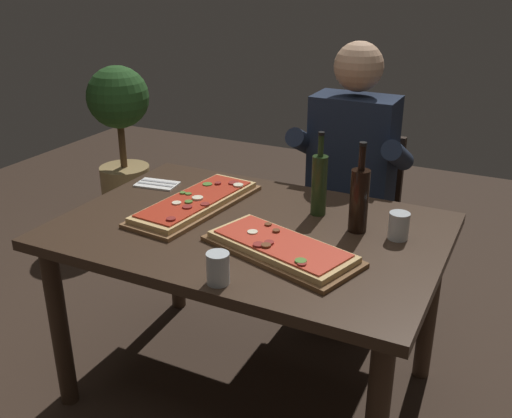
{
  "coord_description": "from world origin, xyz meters",
  "views": [
    {
      "loc": [
        0.9,
        -1.76,
        1.64
      ],
      "look_at": [
        0.0,
        0.05,
        0.79
      ],
      "focal_mm": 41.22,
      "sensor_mm": 36.0,
      "label": 1
    }
  ],
  "objects_px": {
    "pizza_rectangular_front": "(281,248)",
    "tumbler_near_camera": "(399,226)",
    "pizza_rectangular_left": "(196,203)",
    "tumbler_far_side": "(218,270)",
    "potted_plant_corner": "(122,139)",
    "dining_table": "(250,249)",
    "oil_bottle_amber": "(319,184)",
    "diner_chair": "(353,214)",
    "wine_bottle_dark": "(359,199)",
    "seated_diner": "(349,172)"
  },
  "relations": [
    {
      "from": "pizza_rectangular_front",
      "to": "tumbler_near_camera",
      "type": "height_order",
      "value": "tumbler_near_camera"
    },
    {
      "from": "pizza_rectangular_left",
      "to": "tumbler_far_side",
      "type": "relative_size",
      "value": 6.34
    },
    {
      "from": "tumbler_near_camera",
      "to": "potted_plant_corner",
      "type": "distance_m",
      "value": 2.26
    },
    {
      "from": "dining_table",
      "to": "oil_bottle_amber",
      "type": "bearing_deg",
      "value": 50.07
    },
    {
      "from": "tumbler_far_side",
      "to": "diner_chair",
      "type": "relative_size",
      "value": 0.12
    },
    {
      "from": "wine_bottle_dark",
      "to": "seated_diner",
      "type": "xyz_separation_m",
      "value": [
        -0.23,
        0.6,
        -0.12
      ]
    },
    {
      "from": "pizza_rectangular_front",
      "to": "tumbler_far_side",
      "type": "bearing_deg",
      "value": -108.96
    },
    {
      "from": "tumbler_near_camera",
      "to": "seated_diner",
      "type": "distance_m",
      "value": 0.71
    },
    {
      "from": "dining_table",
      "to": "diner_chair",
      "type": "xyz_separation_m",
      "value": [
        0.14,
        0.86,
        -0.16
      ]
    },
    {
      "from": "pizza_rectangular_front",
      "to": "oil_bottle_amber",
      "type": "bearing_deg",
      "value": 91.41
    },
    {
      "from": "dining_table",
      "to": "oil_bottle_amber",
      "type": "height_order",
      "value": "oil_bottle_amber"
    },
    {
      "from": "pizza_rectangular_left",
      "to": "wine_bottle_dark",
      "type": "xyz_separation_m",
      "value": [
        0.64,
        0.07,
        0.11
      ]
    },
    {
      "from": "potted_plant_corner",
      "to": "pizza_rectangular_front",
      "type": "bearing_deg",
      "value": -37.03
    },
    {
      "from": "seated_diner",
      "to": "potted_plant_corner",
      "type": "distance_m",
      "value": 1.7
    },
    {
      "from": "oil_bottle_amber",
      "to": "potted_plant_corner",
      "type": "relative_size",
      "value": 0.31
    },
    {
      "from": "pizza_rectangular_left",
      "to": "tumbler_far_side",
      "type": "bearing_deg",
      "value": -51.75
    },
    {
      "from": "tumbler_far_side",
      "to": "potted_plant_corner",
      "type": "bearing_deg",
      "value": 136.14
    },
    {
      "from": "dining_table",
      "to": "seated_diner",
      "type": "bearing_deg",
      "value": 79.16
    },
    {
      "from": "pizza_rectangular_front",
      "to": "dining_table",
      "type": "bearing_deg",
      "value": 142.18
    },
    {
      "from": "dining_table",
      "to": "pizza_rectangular_left",
      "type": "distance_m",
      "value": 0.31
    },
    {
      "from": "tumbler_near_camera",
      "to": "pizza_rectangular_left",
      "type": "bearing_deg",
      "value": -174.59
    },
    {
      "from": "oil_bottle_amber",
      "to": "tumbler_far_side",
      "type": "height_order",
      "value": "oil_bottle_amber"
    },
    {
      "from": "dining_table",
      "to": "potted_plant_corner",
      "type": "height_order",
      "value": "potted_plant_corner"
    },
    {
      "from": "diner_chair",
      "to": "wine_bottle_dark",
      "type": "bearing_deg",
      "value": -72.5
    },
    {
      "from": "oil_bottle_amber",
      "to": "potted_plant_corner",
      "type": "xyz_separation_m",
      "value": [
        -1.69,
        0.91,
        -0.28
      ]
    },
    {
      "from": "oil_bottle_amber",
      "to": "seated_diner",
      "type": "distance_m",
      "value": 0.53
    },
    {
      "from": "diner_chair",
      "to": "oil_bottle_amber",
      "type": "bearing_deg",
      "value": -86.08
    },
    {
      "from": "oil_bottle_amber",
      "to": "tumbler_near_camera",
      "type": "relative_size",
      "value": 3.35
    },
    {
      "from": "dining_table",
      "to": "pizza_rectangular_front",
      "type": "distance_m",
      "value": 0.27
    },
    {
      "from": "seated_diner",
      "to": "potted_plant_corner",
      "type": "bearing_deg",
      "value": 166.41
    },
    {
      "from": "wine_bottle_dark",
      "to": "seated_diner",
      "type": "distance_m",
      "value": 0.65
    },
    {
      "from": "tumbler_near_camera",
      "to": "tumbler_far_side",
      "type": "relative_size",
      "value": 0.97
    },
    {
      "from": "wine_bottle_dark",
      "to": "potted_plant_corner",
      "type": "bearing_deg",
      "value": 152.04
    },
    {
      "from": "tumbler_near_camera",
      "to": "diner_chair",
      "type": "height_order",
      "value": "diner_chair"
    },
    {
      "from": "dining_table",
      "to": "tumbler_near_camera",
      "type": "height_order",
      "value": "tumbler_near_camera"
    },
    {
      "from": "tumbler_near_camera",
      "to": "dining_table",
      "type": "bearing_deg",
      "value": -164.82
    },
    {
      "from": "pizza_rectangular_front",
      "to": "wine_bottle_dark",
      "type": "bearing_deg",
      "value": 59.01
    },
    {
      "from": "pizza_rectangular_front",
      "to": "potted_plant_corner",
      "type": "distance_m",
      "value": 2.14
    },
    {
      "from": "wine_bottle_dark",
      "to": "potted_plant_corner",
      "type": "relative_size",
      "value": 0.32
    },
    {
      "from": "potted_plant_corner",
      "to": "tumbler_near_camera",
      "type": "bearing_deg",
      "value": -26.16
    },
    {
      "from": "dining_table",
      "to": "tumbler_near_camera",
      "type": "xyz_separation_m",
      "value": [
        0.52,
        0.14,
        0.14
      ]
    },
    {
      "from": "potted_plant_corner",
      "to": "seated_diner",
      "type": "bearing_deg",
      "value": -13.59
    },
    {
      "from": "tumbler_near_camera",
      "to": "potted_plant_corner",
      "type": "relative_size",
      "value": 0.09
    },
    {
      "from": "wine_bottle_dark",
      "to": "oil_bottle_amber",
      "type": "xyz_separation_m",
      "value": [
        -0.18,
        0.08,
        0.0
      ]
    },
    {
      "from": "wine_bottle_dark",
      "to": "potted_plant_corner",
      "type": "xyz_separation_m",
      "value": [
        -1.88,
        1.0,
        -0.28
      ]
    },
    {
      "from": "tumbler_far_side",
      "to": "dining_table",
      "type": "bearing_deg",
      "value": 103.91
    },
    {
      "from": "pizza_rectangular_front",
      "to": "pizza_rectangular_left",
      "type": "distance_m",
      "value": 0.52
    },
    {
      "from": "tumbler_near_camera",
      "to": "potted_plant_corner",
      "type": "height_order",
      "value": "potted_plant_corner"
    },
    {
      "from": "tumbler_far_side",
      "to": "potted_plant_corner",
      "type": "xyz_separation_m",
      "value": [
        -1.61,
        1.55,
        -0.2
      ]
    },
    {
      "from": "pizza_rectangular_left",
      "to": "wine_bottle_dark",
      "type": "height_order",
      "value": "wine_bottle_dark"
    }
  ]
}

